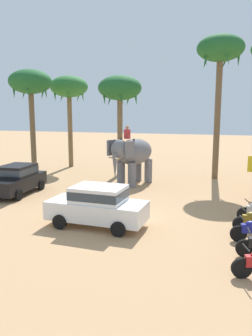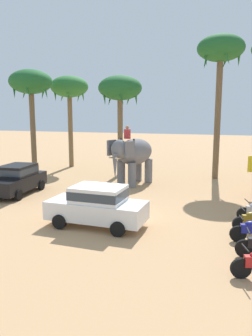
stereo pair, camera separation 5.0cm
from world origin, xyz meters
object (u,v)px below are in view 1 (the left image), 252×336
at_px(car_sedan_foreground, 98,204).
at_px(palm_tree_behind_elephant, 220,54).
at_px(palm_tree_far_back, 120,91).
at_px(palm_tree_leaning_seaward, 31,85).
at_px(elephant_with_mahout, 133,155).
at_px(car_parked_far_side, 17,178).
at_px(palm_tree_left_of_road, 69,89).

height_order(car_sedan_foreground, palm_tree_behind_elephant, palm_tree_behind_elephant).
distance_m(car_sedan_foreground, palm_tree_far_back, 12.70).
height_order(car_sedan_foreground, palm_tree_leaning_seaward, palm_tree_leaning_seaward).
bearing_deg(elephant_with_mahout, car_parked_far_side, -141.19).
height_order(car_parked_far_side, elephant_with_mahout, elephant_with_mahout).
bearing_deg(elephant_with_mahout, palm_tree_behind_elephant, 37.71).
relative_size(palm_tree_behind_elephant, palm_tree_leaning_seaward, 1.26).
relative_size(car_parked_far_side, elephant_with_mahout, 1.05).
relative_size(car_parked_far_side, palm_tree_behind_elephant, 0.43).
distance_m(palm_tree_behind_elephant, palm_tree_leaning_seaward, 13.82).
relative_size(car_parked_far_side, palm_tree_leaning_seaward, 0.54).
relative_size(palm_tree_left_of_road, palm_tree_far_back, 1.05).
relative_size(car_parked_far_side, palm_tree_left_of_road, 0.54).
relative_size(car_parked_far_side, palm_tree_far_back, 0.57).
relative_size(car_sedan_foreground, palm_tree_far_back, 0.56).
bearing_deg(palm_tree_left_of_road, palm_tree_behind_elephant, -6.70).
bearing_deg(palm_tree_leaning_seaward, car_sedan_foreground, -45.65).
bearing_deg(car_sedan_foreground, car_parked_far_side, 151.24).
height_order(palm_tree_behind_elephant, palm_tree_leaning_seaward, palm_tree_behind_elephant).
distance_m(car_sedan_foreground, palm_tree_behind_elephant, 14.84).
bearing_deg(palm_tree_behind_elephant, car_parked_far_side, -141.70).
height_order(car_parked_far_side, palm_tree_behind_elephant, palm_tree_behind_elephant).
bearing_deg(palm_tree_behind_elephant, palm_tree_far_back, -173.00).
distance_m(car_parked_far_side, palm_tree_leaning_seaward, 8.83).
xyz_separation_m(elephant_with_mahout, palm_tree_left_of_road, (-7.27, 5.33, 4.66)).
bearing_deg(car_parked_far_side, palm_tree_leaning_seaward, 115.24).
relative_size(palm_tree_behind_elephant, palm_tree_left_of_road, 1.28).
distance_m(palm_tree_far_back, palm_tree_leaning_seaward, 6.72).
xyz_separation_m(palm_tree_left_of_road, palm_tree_leaning_seaward, (-1.18, -3.85, 0.10)).
bearing_deg(palm_tree_far_back, palm_tree_leaning_seaward, -166.67).
bearing_deg(car_sedan_foreground, palm_tree_far_back, 104.40).
xyz_separation_m(elephant_with_mahout, palm_tree_behind_elephant, (5.02, 3.89, 6.64)).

